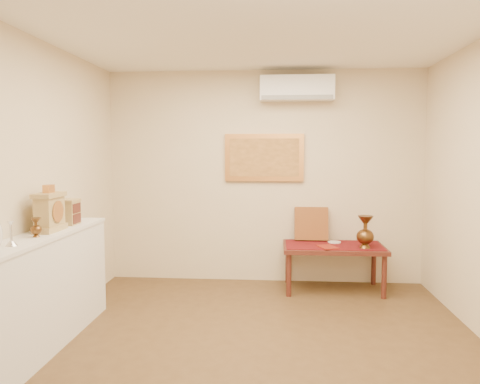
# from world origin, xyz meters

# --- Properties ---
(floor) EXTENTS (4.50, 4.50, 0.00)m
(floor) POSITION_xyz_m (0.00, 0.00, 0.00)
(floor) COLOR brown
(floor) RESTS_ON ground
(ceiling) EXTENTS (4.50, 4.50, 0.00)m
(ceiling) POSITION_xyz_m (0.00, 0.00, 2.70)
(ceiling) COLOR white
(ceiling) RESTS_ON ground
(wall_back) EXTENTS (4.00, 0.02, 2.70)m
(wall_back) POSITION_xyz_m (0.00, 2.25, 1.35)
(wall_back) COLOR beige
(wall_back) RESTS_ON ground
(wall_front) EXTENTS (4.00, 0.02, 2.70)m
(wall_front) POSITION_xyz_m (0.00, -2.25, 1.35)
(wall_front) COLOR beige
(wall_front) RESTS_ON ground
(wall_left) EXTENTS (0.02, 4.50, 2.70)m
(wall_left) POSITION_xyz_m (-2.00, 0.00, 1.35)
(wall_left) COLOR beige
(wall_left) RESTS_ON ground
(candlestick) EXTENTS (0.09, 0.09, 0.19)m
(candlestick) POSITION_xyz_m (-1.80, -0.46, 1.07)
(candlestick) COLOR silver
(candlestick) RESTS_ON display_ledge
(brass_urn_small) EXTENTS (0.09, 0.09, 0.21)m
(brass_urn_small) POSITION_xyz_m (-1.80, -0.11, 1.08)
(brass_urn_small) COLOR brown
(brass_urn_small) RESTS_ON display_ledge
(table_cloth) EXTENTS (1.14, 0.59, 0.01)m
(table_cloth) POSITION_xyz_m (0.85, 1.88, 0.55)
(table_cloth) COLOR maroon
(table_cloth) RESTS_ON low_table
(brass_urn_tall) EXTENTS (0.20, 0.20, 0.46)m
(brass_urn_tall) POSITION_xyz_m (1.19, 1.73, 0.79)
(brass_urn_tall) COLOR brown
(brass_urn_tall) RESTS_ON table_cloth
(plate) EXTENTS (0.16, 0.16, 0.01)m
(plate) POSITION_xyz_m (0.88, 2.01, 0.56)
(plate) COLOR white
(plate) RESTS_ON table_cloth
(menu) EXTENTS (0.26, 0.30, 0.01)m
(menu) POSITION_xyz_m (0.76, 1.71, 0.56)
(menu) COLOR maroon
(menu) RESTS_ON table_cloth
(cushion) EXTENTS (0.42, 0.18, 0.43)m
(cushion) POSITION_xyz_m (0.60, 2.15, 0.77)
(cushion) COLOR maroon
(cushion) RESTS_ON table_cloth
(display_ledge) EXTENTS (0.37, 2.02, 0.98)m
(display_ledge) POSITION_xyz_m (-1.82, 0.00, 0.49)
(display_ledge) COLOR silver
(display_ledge) RESTS_ON floor
(mantel_clock) EXTENTS (0.17, 0.36, 0.41)m
(mantel_clock) POSITION_xyz_m (-1.81, 0.17, 1.15)
(mantel_clock) COLOR tan
(mantel_clock) RESTS_ON display_ledge
(wooden_chest) EXTENTS (0.16, 0.21, 0.24)m
(wooden_chest) POSITION_xyz_m (-1.81, 0.55, 1.10)
(wooden_chest) COLOR tan
(wooden_chest) RESTS_ON display_ledge
(low_table) EXTENTS (1.20, 0.70, 0.55)m
(low_table) POSITION_xyz_m (0.85, 1.88, 0.48)
(low_table) COLOR #522118
(low_table) RESTS_ON floor
(painting) EXTENTS (1.00, 0.06, 0.60)m
(painting) POSITION_xyz_m (0.00, 2.22, 1.60)
(painting) COLOR #CD8641
(painting) RESTS_ON wall_back
(ac_unit) EXTENTS (0.90, 0.25, 0.30)m
(ac_unit) POSITION_xyz_m (0.40, 2.12, 2.45)
(ac_unit) COLOR white
(ac_unit) RESTS_ON wall_back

